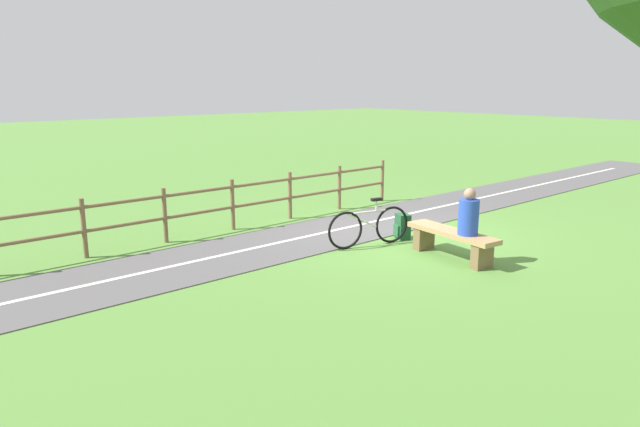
{
  "coord_description": "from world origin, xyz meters",
  "views": [
    {
      "loc": [
        -6.84,
        8.05,
        2.82
      ],
      "look_at": [
        -0.77,
        2.74,
        0.97
      ],
      "focal_mm": 32.05,
      "sensor_mm": 36.0,
      "label": 1
    }
  ],
  "objects": [
    {
      "name": "ground_plane",
      "position": [
        0.0,
        0.0,
        0.0
      ],
      "size": [
        80.0,
        80.0,
        0.0
      ],
      "primitive_type": "plane",
      "color": "#548438"
    },
    {
      "name": "backpack",
      "position": [
        -0.14,
        0.17,
        0.23
      ],
      "size": [
        0.35,
        0.33,
        0.47
      ],
      "rotation": [
        0.0,
        0.0,
        5.85
      ],
      "color": "#1E4C2D",
      "rests_on": "ground_plane"
    },
    {
      "name": "bicycle",
      "position": [
        -0.07,
        0.98,
        0.36
      ],
      "size": [
        0.46,
        1.58,
        0.85
      ],
      "rotation": [
        0.0,
        0.0,
        1.31
      ],
      "color": "black",
      "rests_on": "ground_plane"
    },
    {
      "name": "person_seated",
      "position": [
        -1.79,
        0.52,
        0.8
      ],
      "size": [
        0.36,
        0.36,
        0.75
      ],
      "rotation": [
        0.0,
        0.0,
        -0.12
      ],
      "color": "#2847B7",
      "rests_on": "bench"
    },
    {
      "name": "bench",
      "position": [
        -1.47,
        0.48,
        0.33
      ],
      "size": [
        1.74,
        0.61,
        0.47
      ],
      "rotation": [
        0.0,
        0.0,
        -0.12
      ],
      "color": "#A88456",
      "rests_on": "ground_plane"
    },
    {
      "name": "paved_path",
      "position": [
        1.11,
        4.0,
        0.01
      ],
      "size": [
        2.2,
        36.01,
        0.02
      ],
      "primitive_type": "cube",
      "rotation": [
        0.0,
        0.0,
        -0.01
      ],
      "color": "#565454",
      "rests_on": "ground_plane"
    },
    {
      "name": "fence_roadside",
      "position": [
        2.51,
        2.87,
        0.59
      ],
      "size": [
        0.1,
        10.08,
        1.0
      ],
      "rotation": [
        0.0,
        0.0,
        1.57
      ],
      "color": "brown",
      "rests_on": "ground_plane"
    },
    {
      "name": "path_centre_line",
      "position": [
        1.11,
        4.0,
        0.02
      ],
      "size": [
        0.31,
        32.0,
        0.0
      ],
      "primitive_type": "cube",
      "rotation": [
        0.0,
        0.0,
        -0.01
      ],
      "color": "silver",
      "rests_on": "paved_path"
    }
  ]
}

